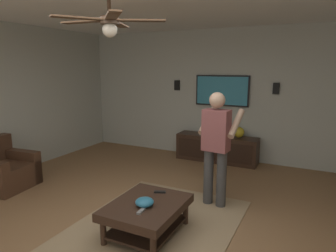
% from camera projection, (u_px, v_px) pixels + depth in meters
% --- Properties ---
extents(ground_plane, '(8.55, 8.55, 0.00)m').
position_uv_depth(ground_plane, '(143.00, 239.00, 3.55)').
color(ground_plane, olive).
extents(wall_back_tv, '(0.10, 7.00, 2.77)m').
position_uv_depth(wall_back_tv, '(230.00, 95.00, 6.46)').
color(wall_back_tv, '#B2B7AD').
rests_on(wall_back_tv, ground).
extents(area_rug, '(2.43, 1.89, 0.01)m').
position_uv_depth(area_rug, '(155.00, 226.00, 3.84)').
color(area_rug, '#9E8460').
rests_on(area_rug, ground).
extents(armchair, '(0.88, 0.89, 0.82)m').
position_uv_depth(armchair, '(3.00, 171.00, 5.04)').
color(armchair, '#472D1E').
rests_on(armchair, ground).
extents(coffee_table, '(1.00, 0.80, 0.40)m').
position_uv_depth(coffee_table, '(147.00, 211.00, 3.61)').
color(coffee_table, '#332116').
rests_on(coffee_table, ground).
extents(media_console, '(0.45, 1.70, 0.55)m').
position_uv_depth(media_console, '(217.00, 148.00, 6.45)').
color(media_console, '#332116').
rests_on(media_console, ground).
extents(tv, '(0.05, 1.15, 0.65)m').
position_uv_depth(tv, '(222.00, 91.00, 6.43)').
color(tv, black).
extents(person_standing, '(0.57, 0.57, 1.64)m').
position_uv_depth(person_standing, '(216.00, 142.00, 4.28)').
color(person_standing, '#3F3F3F').
rests_on(person_standing, ground).
extents(bowl, '(0.22, 0.22, 0.10)m').
position_uv_depth(bowl, '(144.00, 202.00, 3.50)').
color(bowl, teal).
rests_on(bowl, coffee_table).
extents(remote_white, '(0.13, 0.14, 0.02)m').
position_uv_depth(remote_white, '(145.00, 201.00, 3.62)').
color(remote_white, white).
rests_on(remote_white, coffee_table).
extents(remote_black, '(0.10, 0.15, 0.02)m').
position_uv_depth(remote_black, '(160.00, 192.00, 3.88)').
color(remote_black, black).
rests_on(remote_black, coffee_table).
extents(remote_grey, '(0.15, 0.06, 0.02)m').
position_uv_depth(remote_grey, '(141.00, 211.00, 3.36)').
color(remote_grey, slate).
rests_on(remote_grey, coffee_table).
extents(vase_round, '(0.22, 0.22, 0.22)m').
position_uv_depth(vase_round, '(239.00, 132.00, 6.22)').
color(vase_round, gold).
rests_on(vase_round, media_console).
extents(wall_speaker_left, '(0.06, 0.12, 0.22)m').
position_uv_depth(wall_speaker_left, '(276.00, 88.00, 5.95)').
color(wall_speaker_left, black).
extents(wall_speaker_right, '(0.06, 0.12, 0.22)m').
position_uv_depth(wall_speaker_right, '(177.00, 85.00, 6.89)').
color(wall_speaker_right, black).
extents(ceiling_fan, '(1.12, 1.15, 0.46)m').
position_uv_depth(ceiling_fan, '(109.00, 23.00, 3.25)').
color(ceiling_fan, '#4C3828').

